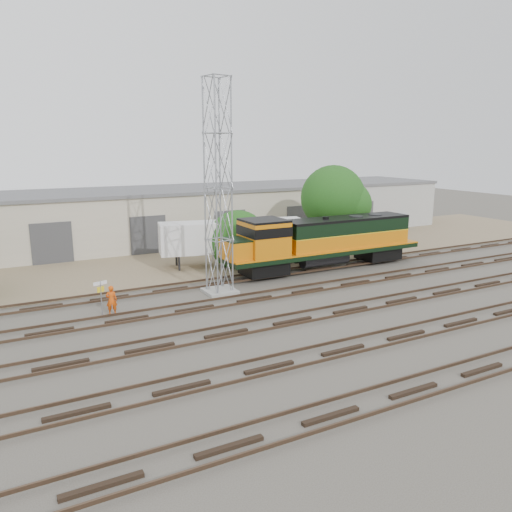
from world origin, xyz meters
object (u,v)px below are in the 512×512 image
worker (112,300)px  semi_trailer (236,237)px  signal_tower (218,192)px  locomotive (322,240)px

worker → semi_trailer: (11.65, 7.75, 1.39)m
signal_tower → worker: signal_tower is taller
locomotive → signal_tower: 10.61m
locomotive → semi_trailer: size_ratio=1.42×
worker → signal_tower: bearing=-155.0°
worker → semi_trailer: semi_trailer is taller
locomotive → semi_trailer: 6.91m
semi_trailer → worker: bearing=-134.1°
locomotive → semi_trailer: locomotive is taller
locomotive → signal_tower: signal_tower is taller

